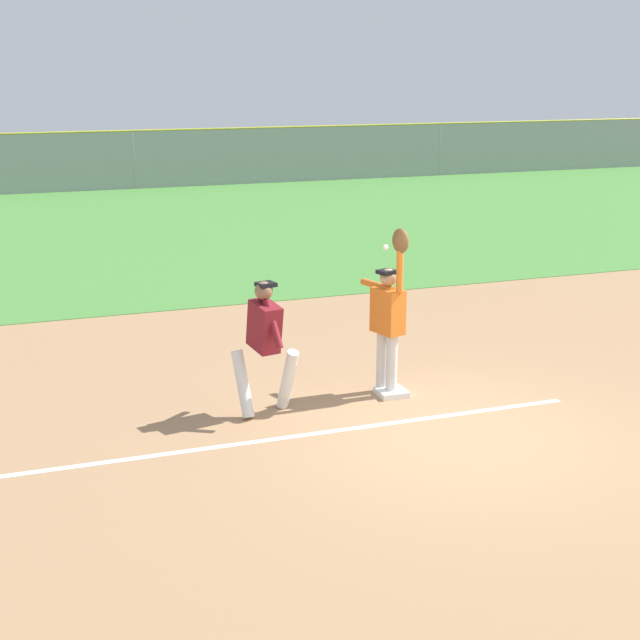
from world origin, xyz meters
TOP-DOWN VIEW (x-y plane):
  - ground_plane at (0.00, 0.00)m, footprint 76.88×76.88m
  - outfield_grass at (0.00, 15.54)m, footprint 48.16×17.21m
  - chalk_foul_line at (-4.16, 0.64)m, footprint 12.00×0.17m
  - first_base at (-0.16, 1.54)m, footprint 0.39×0.39m
  - fielder at (-0.19, 1.63)m, footprint 0.38×0.89m
  - runner at (-1.94, 1.49)m, footprint 0.82×0.84m
  - baseball at (-0.35, 1.41)m, footprint 0.07×0.07m
  - outfield_fence at (-0.00, 24.14)m, footprint 48.24×0.08m
  - parked_car_blue at (-2.67, 28.24)m, footprint 4.50×2.32m
  - parked_car_tan at (2.27, 28.55)m, footprint 4.42×2.15m
  - parked_car_red at (7.43, 28.04)m, footprint 4.59×2.51m

SIDE VIEW (x-z plane):
  - ground_plane at x=0.00m, z-range 0.00..0.00m
  - chalk_foul_line at x=-4.16m, z-range 0.00..0.01m
  - outfield_grass at x=0.00m, z-range 0.00..0.01m
  - first_base at x=-0.16m, z-range 0.00..0.08m
  - parked_car_blue at x=-2.67m, z-range 0.05..1.30m
  - parked_car_tan at x=2.27m, z-range 0.05..1.30m
  - parked_car_red at x=7.43m, z-range 0.05..1.30m
  - runner at x=-1.94m, z-range 0.14..1.86m
  - outfield_fence at x=0.00m, z-range 0.00..2.06m
  - fielder at x=-0.19m, z-range -0.02..2.26m
  - baseball at x=-0.35m, z-range 2.02..2.09m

